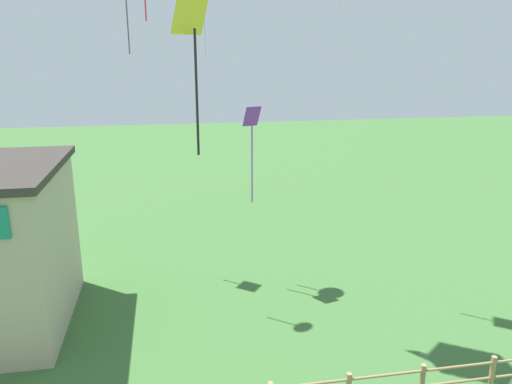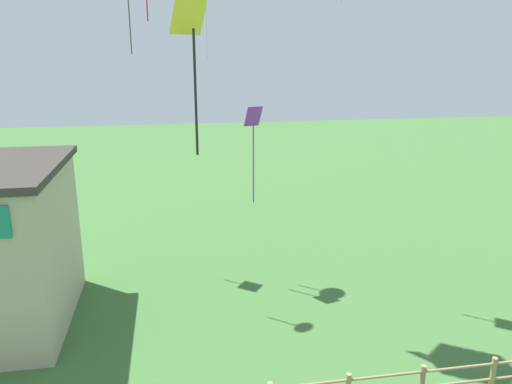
% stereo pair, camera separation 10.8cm
% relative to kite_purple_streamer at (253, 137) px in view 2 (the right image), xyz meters
% --- Properties ---
extents(kite_purple_streamer, '(0.68, 0.54, 3.65)m').
position_rel_kite_purple_streamer_xyz_m(kite_purple_streamer, '(0.00, 0.00, 0.00)').
color(kite_purple_streamer, purple).
extents(kite_yellow_diamond, '(0.89, 1.00, 3.55)m').
position_rel_kite_purple_streamer_xyz_m(kite_yellow_diamond, '(-2.49, -8.28, 3.68)').
color(kite_yellow_diamond, yellow).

